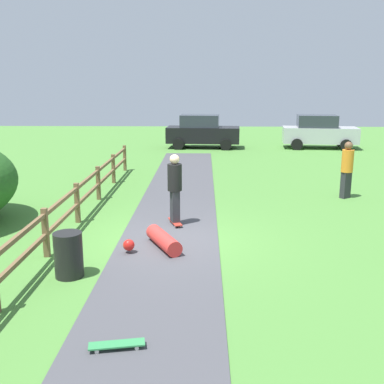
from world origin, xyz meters
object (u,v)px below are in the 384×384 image
skater_riding (175,186)px  parked_car_black (202,131)px  trash_bin (69,255)px  parked_car_silver (319,132)px  bystander_orange (347,167)px  skater_fallen (161,240)px  skateboard_loose (117,344)px

skater_riding → parked_car_black: size_ratio=0.44×
trash_bin → parked_car_silver: size_ratio=0.21×
bystander_orange → skater_riding: bearing=-150.0°
trash_bin → bystander_orange: size_ratio=0.48×
trash_bin → bystander_orange: bystander_orange is taller
bystander_orange → parked_car_black: 12.98m
bystander_orange → skater_fallen: bearing=-138.6°
trash_bin → parked_car_black: (2.52, 18.67, 0.51)m
bystander_orange → parked_car_silver: parked_car_silver is taller
skater_fallen → parked_car_black: bearing=87.1°
skater_riding → skateboard_loose: (-0.46, -6.03, -1.00)m
bystander_orange → parked_car_silver: (1.96, 12.06, -0.09)m
skateboard_loose → parked_car_silver: 22.67m
trash_bin → parked_car_silver: (9.29, 18.67, 0.51)m
trash_bin → bystander_orange: bearing=42.1°
trash_bin → skater_fallen: 2.32m
trash_bin → skater_fallen: trash_bin is taller
skater_riding → parked_car_silver: 16.93m
skateboard_loose → bystander_orange: bystander_orange is taller
trash_bin → parked_car_silver: bearing=63.6°
skateboard_loose → bystander_orange: bearing=57.2°
bystander_orange → parked_car_silver: size_ratio=0.43×
skater_fallen → parked_car_black: parked_car_black is taller
skateboard_loose → parked_car_black: size_ratio=0.19×
bystander_orange → skateboard_loose: bearing=-122.8°
trash_bin → skateboard_loose: 2.95m
parked_car_black → parked_car_silver: bearing=0.0°
skater_riding → skater_fallen: (-0.22, -1.85, -0.88)m
trash_bin → bystander_orange: 9.88m
bystander_orange → trash_bin: bearing=-137.9°
skateboard_loose → bystander_orange: 10.96m
trash_bin → skater_riding: bearing=61.6°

